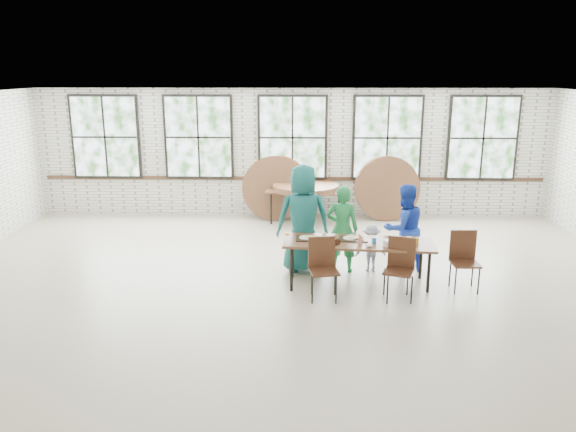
% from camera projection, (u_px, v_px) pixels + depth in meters
% --- Properties ---
extents(room, '(12.00, 12.00, 12.00)m').
position_uv_depth(room, '(292.00, 140.00, 13.07)').
color(room, '#B7AB91').
rests_on(room, ground).
extents(dining_table, '(2.46, 1.00, 0.74)m').
position_uv_depth(dining_table, '(359.00, 244.00, 9.04)').
color(dining_table, brown).
rests_on(dining_table, ground).
extents(chair_near_left, '(0.49, 0.48, 0.95)m').
position_uv_depth(chair_near_left, '(323.00, 263.00, 8.58)').
color(chair_near_left, '#442516').
rests_on(chair_near_left, ground).
extents(chair_near_right, '(0.53, 0.52, 0.95)m').
position_uv_depth(chair_near_right, '(400.00, 263.00, 8.57)').
color(chair_near_right, '#442516').
rests_on(chair_near_right, ground).
extents(chair_spare, '(0.43, 0.42, 0.95)m').
position_uv_depth(chair_spare, '(464.00, 255.00, 8.93)').
color(chair_spare, '#442516').
rests_on(chair_spare, ground).
extents(adult_teal, '(0.98, 0.70, 1.88)m').
position_uv_depth(adult_teal, '(303.00, 219.00, 9.63)').
color(adult_teal, '#1C6A68').
rests_on(adult_teal, ground).
extents(adult_green, '(0.61, 0.46, 1.52)m').
position_uv_depth(adult_green, '(342.00, 229.00, 9.66)').
color(adult_green, '#227F41').
rests_on(adult_green, ground).
extents(toddler, '(0.57, 0.38, 0.83)m').
position_uv_depth(toddler, '(371.00, 248.00, 9.73)').
color(toddler, '#14163F').
rests_on(toddler, ground).
extents(adult_blue, '(0.91, 0.81, 1.55)m').
position_uv_depth(adult_blue, '(404.00, 229.00, 9.63)').
color(adult_blue, blue).
rests_on(adult_blue, ground).
extents(storage_table, '(1.87, 0.93, 0.74)m').
position_uv_depth(storage_table, '(306.00, 192.00, 12.84)').
color(storage_table, brown).
rests_on(storage_table, ground).
extents(tabletop_clutter, '(1.94, 0.62, 0.11)m').
position_uv_depth(tabletop_clutter, '(364.00, 241.00, 8.99)').
color(tabletop_clutter, black).
rests_on(tabletop_clutter, dining_table).
extents(round_tops_stacked, '(1.50, 1.50, 0.13)m').
position_uv_depth(round_tops_stacked, '(306.00, 187.00, 12.81)').
color(round_tops_stacked, brown).
rests_on(round_tops_stacked, storage_table).
extents(round_tops_leaning, '(4.12, 0.45, 1.49)m').
position_uv_depth(round_tops_leaning, '(332.00, 189.00, 13.01)').
color(round_tops_leaning, brown).
rests_on(round_tops_leaning, ground).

